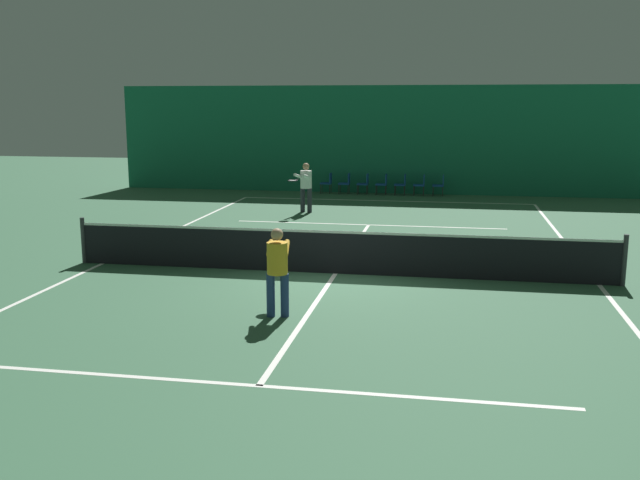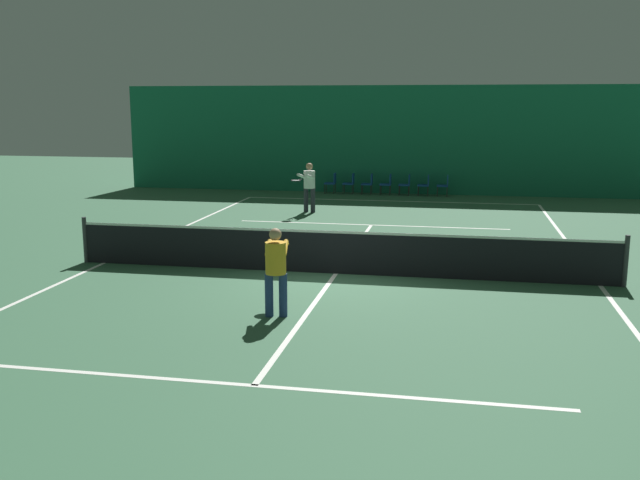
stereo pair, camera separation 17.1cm
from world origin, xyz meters
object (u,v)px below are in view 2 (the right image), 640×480
Objects in this scene: courtside_chair_1 at (350,182)px; courtside_chair_4 at (406,183)px; courtside_chair_5 at (425,184)px; courtside_chair_0 at (332,182)px; player_far at (309,184)px; courtside_chair_2 at (369,182)px; player_near at (276,265)px; tennis_net at (336,251)px; courtside_chair_6 at (444,184)px; courtside_chair_3 at (387,183)px.

courtside_chair_1 is 2.28m from courtside_chair_4.
courtside_chair_4 is 1.00× the size of courtside_chair_5.
player_far is at bearing 1.38° from courtside_chair_0.
courtside_chair_1 is 1.00× the size of courtside_chair_2.
player_near reaches higher than courtside_chair_1.
player_far is 2.00× the size of courtside_chair_0.
courtside_chair_4 is (0.51, 13.72, -0.03)m from tennis_net.
tennis_net reaches higher than courtside_chair_4.
courtside_chair_6 is (3.04, 0.00, 0.00)m from courtside_chair_2.
courtside_chair_1 is 1.00× the size of courtside_chair_4.
player_far reaches higher than courtside_chair_4.
courtside_chair_4 is at bearing 90.00° from courtside_chair_3.
player_near is at bearing 1.72° from courtside_chair_2.
courtside_chair_2 is 3.04m from courtside_chair_6.
tennis_net reaches higher than courtside_chair_5.
courtside_chair_0 is at bearing 100.44° from tennis_net.
courtside_chair_6 is (2.52, 17.00, -0.43)m from player_near.
player_near is 11.96m from player_far.
courtside_chair_6 is (4.55, 0.00, 0.00)m from courtside_chair_0.
courtside_chair_1 is at bearing -90.00° from courtside_chair_6.
courtside_chair_2 is at bearing -90.00° from courtside_chair_4.
courtside_chair_2 and courtside_chair_6 have the same top height.
tennis_net is 13.95m from courtside_chair_0.
player_near is at bearing -5.93° from courtside_chair_5.
courtside_chair_2 is 2.28m from courtside_chair_5.
courtside_chair_2 is at bearing 90.00° from courtside_chair_1.
tennis_net is 13.76m from courtside_chair_2.
courtside_chair_4 is at bearing 90.00° from courtside_chair_1.
tennis_net is 13.73m from courtside_chair_4.
courtside_chair_1 is at bearing 97.35° from tennis_net.
player_near is 17.12m from courtside_chair_0.
player_far is at bearing -6.96° from courtside_chair_1.
courtside_chair_6 is (2.28, 0.00, 0.00)m from courtside_chair_3.
courtside_chair_0 is 1.52m from courtside_chair_2.
courtside_chair_5 is (1.52, 0.00, 0.00)m from courtside_chair_3.
courtside_chair_4 is (0.76, 0.00, 0.00)m from courtside_chair_3.
player_far is 5.40m from courtside_chair_2.
courtside_chair_5 is (1.27, 13.72, -0.03)m from tennis_net.
courtside_chair_3 is at bearing -90.00° from courtside_chair_4.
courtside_chair_6 is (4.43, 5.19, -0.49)m from player_far.
courtside_chair_0 is at bearing -90.00° from courtside_chair_3.
player_far is 2.00× the size of courtside_chair_5.
courtside_chair_3 is 1.00× the size of courtside_chair_5.
player_near is (-0.50, -3.28, 0.41)m from tennis_net.
courtside_chair_2 is (1.39, 5.19, -0.49)m from player_far.
courtside_chair_3 is 1.52m from courtside_chair_5.
courtside_chair_4 is at bearing -90.00° from courtside_chair_6.
courtside_chair_1 is (0.63, 5.19, -0.49)m from player_far.
player_far is at bearing -22.50° from courtside_chair_3.
courtside_chair_5 is at bearing 90.00° from courtside_chair_1.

